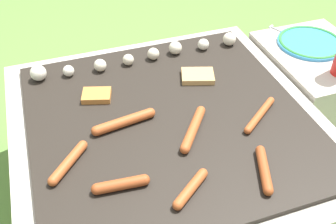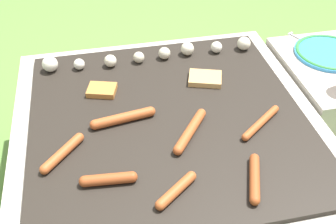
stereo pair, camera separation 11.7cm
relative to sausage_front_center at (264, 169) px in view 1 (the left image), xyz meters
name	(u,v)px [view 1 (the left image)]	position (x,y,z in m)	size (l,w,h in m)	color
ground_plane	(168,197)	(-0.17, 0.30, -0.43)	(14.00, 14.00, 0.00)	#567F38
grill	(168,161)	(-0.17, 0.30, -0.22)	(0.98, 0.98, 0.41)	#B2AA9E
side_ledge	(308,94)	(0.51, 0.47, -0.22)	(0.37, 0.47, 0.41)	#B2AA9E
sausage_back_center	(260,115)	(0.10, 0.21, 0.00)	(0.16, 0.13, 0.02)	#A34C23
sausage_mid_right	(121,184)	(-0.38, 0.08, 0.00)	(0.15, 0.04, 0.03)	#93421E
sausage_front_right	(124,122)	(-0.31, 0.31, 0.00)	(0.21, 0.06, 0.03)	#A34C23
sausage_mid_left	(191,189)	(-0.21, 0.00, 0.00)	(0.13, 0.10, 0.03)	#A34C23
sausage_front_center	(264,169)	(0.00, 0.00, 0.00)	(0.08, 0.16, 0.03)	#93421E
sausage_back_left	(193,129)	(-0.12, 0.21, 0.00)	(0.14, 0.17, 0.03)	#A34C23
sausage_back_right	(68,162)	(-0.50, 0.20, 0.00)	(0.12, 0.13, 0.03)	#A34C23
bread_slice_left	(97,95)	(-0.37, 0.47, 0.00)	(0.11, 0.10, 0.02)	#B27033
bread_slice_right	(198,76)	(0.00, 0.47, 0.00)	(0.13, 0.12, 0.02)	tan
mushroom_row	(138,56)	(-0.17, 0.64, 0.01)	(0.79, 0.07, 0.06)	silver
plate_colorful	(310,42)	(0.51, 0.53, -0.01)	(0.26, 0.26, 0.02)	#338CCC
fork_utensil	(285,33)	(0.46, 0.64, -0.01)	(0.08, 0.16, 0.01)	silver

